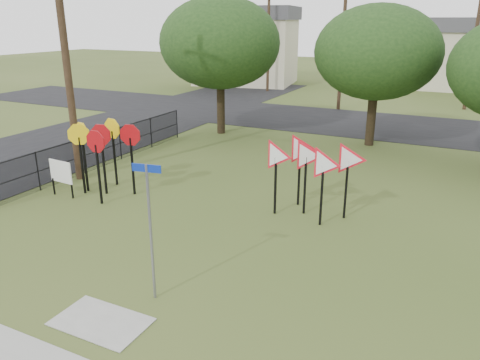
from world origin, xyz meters
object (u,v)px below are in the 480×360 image
at_px(street_name_sign, 150,225).
at_px(stop_sign_cluster, 101,142).
at_px(yield_sign_cluster, 310,160).
at_px(info_board, 61,173).

distance_m(street_name_sign, stop_sign_cluster, 7.44).
relative_size(stop_sign_cluster, yield_sign_cluster, 0.80).
bearing_deg(yield_sign_cluster, info_board, -164.75).
height_order(stop_sign_cluster, info_board, stop_sign_cluster).
xyz_separation_m(stop_sign_cluster, yield_sign_cluster, (7.30, 1.37, -0.07)).
relative_size(stop_sign_cluster, info_board, 1.95).
bearing_deg(info_board, yield_sign_cluster, 15.25).
height_order(yield_sign_cluster, info_board, yield_sign_cluster).
distance_m(yield_sign_cluster, info_board, 8.79).
bearing_deg(yield_sign_cluster, street_name_sign, -104.60).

